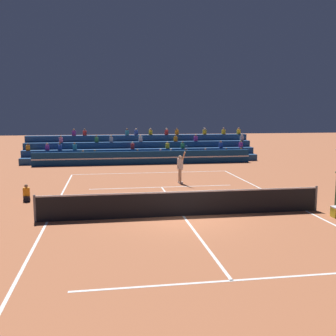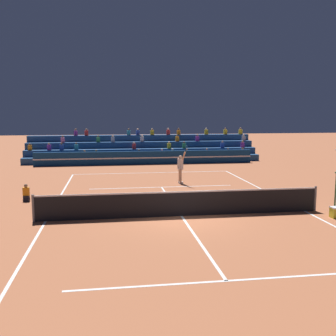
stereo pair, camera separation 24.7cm
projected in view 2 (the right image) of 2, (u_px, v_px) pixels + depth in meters
name	position (u px, v px, depth m)	size (l,w,h in m)	color
ground_plane	(182.00, 216.00, 16.41)	(120.00, 120.00, 0.00)	#AD603D
court_lines	(182.00, 216.00, 16.41)	(11.10, 23.90, 0.01)	white
tennis_net	(182.00, 203.00, 16.33)	(12.00, 0.10, 1.10)	slate
sponsor_banner_wall	(146.00, 158.00, 32.52)	(18.00, 0.26, 1.10)	navy
bleacher_stand	(143.00, 151.00, 35.58)	(20.30, 3.80, 2.83)	navy
ball_kid_courtside	(26.00, 194.00, 19.15)	(0.30, 0.36, 0.84)	black
tennis_player	(180.00, 167.00, 23.80)	(0.50, 1.10, 2.42)	tan
tennis_ball	(167.00, 193.00, 20.95)	(0.07, 0.07, 0.07)	#C6DB33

